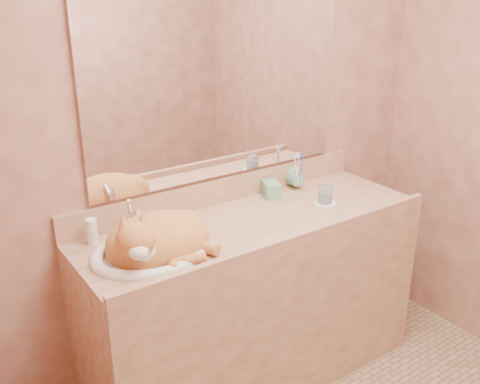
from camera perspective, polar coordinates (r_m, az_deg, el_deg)
wall_back at (r=2.46m, az=-2.10°, el=7.70°), size 2.40×0.02×2.50m
vanity_counter at (r=2.58m, az=1.52°, el=-11.65°), size 1.60×0.55×0.85m
mirror at (r=2.42m, az=-1.99°, el=10.87°), size 1.30×0.02×0.80m
sink_basin at (r=2.09m, az=-9.54°, el=-4.71°), size 0.48×0.40×0.15m
faucet at (r=2.24m, az=-11.56°, el=-2.94°), size 0.07×0.11×0.15m
cat at (r=2.09m, az=-8.93°, el=-4.84°), size 0.46×0.40×0.23m
soap_dispenser at (r=2.56m, az=3.72°, el=0.81°), size 0.10×0.10×0.16m
toothbrush_cup at (r=2.71m, az=6.23°, el=1.08°), size 0.13×0.13×0.09m
toothbrushes at (r=2.68m, az=6.30°, el=2.56°), size 0.03×0.03×0.20m
saucer at (r=2.57m, az=9.03°, el=-1.20°), size 0.11×0.11×0.01m
water_glass at (r=2.55m, az=9.09°, el=-0.26°), size 0.07×0.07×0.08m
lotion_bottle at (r=2.23m, az=-15.51°, el=-4.09°), size 0.05×0.05×0.11m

